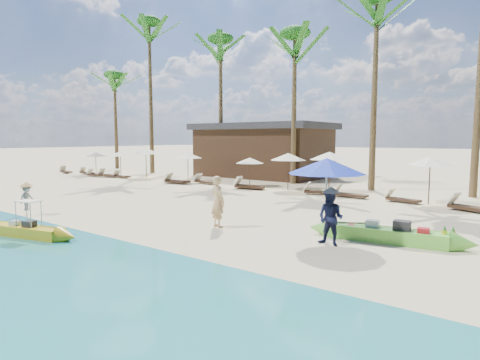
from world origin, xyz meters
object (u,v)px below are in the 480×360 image
Objects in this scene: green_canoe at (386,234)px; tourist at (218,202)px; yellow_canoe at (26,231)px; blue_umbrella at (327,166)px.

tourist reaches higher than green_canoe.
yellow_canoe is 1.76× the size of blue_umbrella.
yellow_canoe is at bearing -145.52° from blue_umbrella.
tourist is (-5.37, -1.50, 0.68)m from green_canoe.
tourist is 4.08m from blue_umbrella.
tourist reaches higher than yellow_canoe.
yellow_canoe is 2.44× the size of tourist.
green_canoe is at bearing 28.88° from blue_umbrella.
green_canoe is 2.15× the size of blue_umbrella.
blue_umbrella is at bearing -151.77° from tourist.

